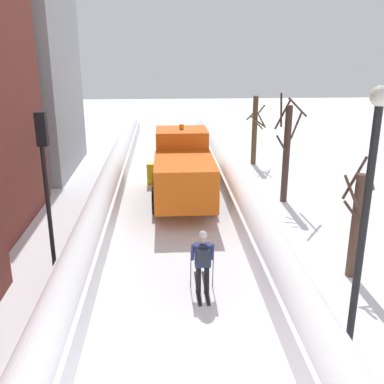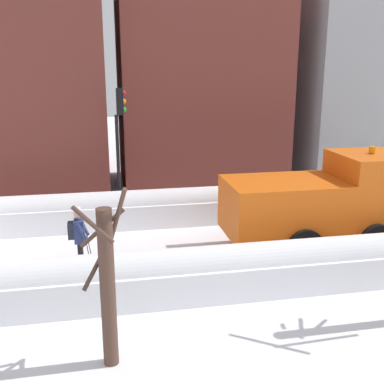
{
  "view_description": "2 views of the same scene",
  "coord_description": "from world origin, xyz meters",
  "px_view_note": "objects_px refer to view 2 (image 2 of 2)",
  "views": [
    {
      "loc": [
        -0.31,
        -6.37,
        6.35
      ],
      "look_at": [
        0.61,
        8.42,
        1.48
      ],
      "focal_mm": 41.93,
      "sensor_mm": 36.0,
      "label": 1
    },
    {
      "loc": [
        12.68,
        4.96,
        5.39
      ],
      "look_at": [
        -0.35,
        7.48,
        1.78
      ],
      "focal_mm": 43.18,
      "sensor_mm": 36.0,
      "label": 2
    }
  ],
  "objects_px": {
    "plow_truck": "(325,202)",
    "skier": "(79,235)",
    "traffic_light_pole": "(120,130)",
    "bare_tree_near": "(107,284)"
  },
  "relations": [
    {
      "from": "plow_truck",
      "to": "skier",
      "type": "xyz_separation_m",
      "value": [
        0.2,
        -7.2,
        -0.48
      ]
    },
    {
      "from": "traffic_light_pole",
      "to": "plow_truck",
      "type": "bearing_deg",
      "value": 55.89
    },
    {
      "from": "plow_truck",
      "to": "skier",
      "type": "distance_m",
      "value": 7.22
    },
    {
      "from": "skier",
      "to": "traffic_light_pole",
      "type": "distance_m",
      "value": 4.94
    },
    {
      "from": "traffic_light_pole",
      "to": "bare_tree_near",
      "type": "bearing_deg",
      "value": -4.23
    },
    {
      "from": "plow_truck",
      "to": "traffic_light_pole",
      "type": "xyz_separation_m",
      "value": [
        -3.97,
        -5.86,
        1.8
      ]
    },
    {
      "from": "skier",
      "to": "bare_tree_near",
      "type": "height_order",
      "value": "bare_tree_near"
    },
    {
      "from": "bare_tree_near",
      "to": "traffic_light_pole",
      "type": "bearing_deg",
      "value": 175.77
    },
    {
      "from": "plow_truck",
      "to": "bare_tree_near",
      "type": "xyz_separation_m",
      "value": [
        4.54,
        -6.49,
        0.15
      ]
    },
    {
      "from": "bare_tree_near",
      "to": "skier",
      "type": "bearing_deg",
      "value": -170.69
    }
  ]
}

